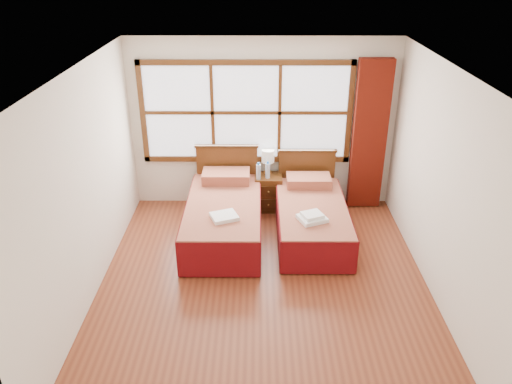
{
  "coord_description": "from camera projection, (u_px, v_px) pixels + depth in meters",
  "views": [
    {
      "loc": [
        -0.07,
        -4.98,
        3.71
      ],
      "look_at": [
        -0.1,
        0.7,
        0.92
      ],
      "focal_mm": 35.0,
      "sensor_mm": 36.0,
      "label": 1
    }
  ],
  "objects": [
    {
      "name": "bottle_far",
      "position": [
        268.0,
        170.0,
        7.54
      ],
      "size": [
        0.07,
        0.07,
        0.27
      ],
      "color": "#A1B8CF",
      "rests_on": "nightstand"
    },
    {
      "name": "wall_left",
      "position": [
        84.0,
        189.0,
        5.54
      ],
      "size": [
        0.0,
        4.5,
        4.5
      ],
      "primitive_type": "plane",
      "rotation": [
        1.57,
        0.0,
        1.57
      ],
      "color": "silver",
      "rests_on": "floor"
    },
    {
      "name": "wall_right",
      "position": [
        445.0,
        190.0,
        5.52
      ],
      "size": [
        0.0,
        4.5,
        4.5
      ],
      "primitive_type": "plane",
      "rotation": [
        1.57,
        0.0,
        -1.57
      ],
      "color": "silver",
      "rests_on": "floor"
    },
    {
      "name": "curtain",
      "position": [
        369.0,
        136.0,
        7.47
      ],
      "size": [
        0.5,
        0.16,
        2.3
      ],
      "primitive_type": "cube",
      "color": "#5A1309",
      "rests_on": "wall_back"
    },
    {
      "name": "bed_right",
      "position": [
        311.0,
        217.0,
        7.05
      ],
      "size": [
        0.97,
        1.99,
        0.93
      ],
      "color": "#3B200C",
      "rests_on": "floor"
    },
    {
      "name": "towels_right",
      "position": [
        312.0,
        217.0,
        6.51
      ],
      "size": [
        0.42,
        0.4,
        0.1
      ],
      "rotation": [
        0.0,
        0.0,
        0.39
      ],
      "color": "white",
      "rests_on": "bed_right"
    },
    {
      "name": "towels_left",
      "position": [
        224.0,
        217.0,
        6.48
      ],
      "size": [
        0.41,
        0.39,
        0.05
      ],
      "rotation": [
        0.0,
        0.0,
        0.38
      ],
      "color": "white",
      "rests_on": "bed_left"
    },
    {
      "name": "ceiling",
      "position": [
        265.0,
        72.0,
        4.96
      ],
      "size": [
        4.5,
        4.5,
        0.0
      ],
      "primitive_type": "plane",
      "rotation": [
        3.14,
        0.0,
        0.0
      ],
      "color": "white",
      "rests_on": "wall_back"
    },
    {
      "name": "floor",
      "position": [
        264.0,
        285.0,
        6.1
      ],
      "size": [
        4.5,
        4.5,
        0.0
      ],
      "primitive_type": "plane",
      "color": "brown",
      "rests_on": "ground"
    },
    {
      "name": "window",
      "position": [
        246.0,
        112.0,
        7.43
      ],
      "size": [
        3.16,
        0.06,
        1.56
      ],
      "color": "white",
      "rests_on": "wall_back"
    },
    {
      "name": "lamp",
      "position": [
        268.0,
        157.0,
        7.65
      ],
      "size": [
        0.19,
        0.19,
        0.38
      ],
      "color": "gold",
      "rests_on": "nightstand"
    },
    {
      "name": "wall_back",
      "position": [
        263.0,
        124.0,
        7.55
      ],
      "size": [
        4.0,
        0.0,
        4.0
      ],
      "primitive_type": "plane",
      "rotation": [
        1.57,
        0.0,
        0.0
      ],
      "color": "silver",
      "rests_on": "floor"
    },
    {
      "name": "nightstand",
      "position": [
        268.0,
        192.0,
        7.77
      ],
      "size": [
        0.42,
        0.42,
        0.56
      ],
      "color": "#4F2B11",
      "rests_on": "floor"
    },
    {
      "name": "bed_left",
      "position": [
        224.0,
        215.0,
        7.04
      ],
      "size": [
        1.04,
        2.06,
        1.01
      ],
      "color": "#3B200C",
      "rests_on": "floor"
    },
    {
      "name": "bottle_near",
      "position": [
        258.0,
        172.0,
        7.5
      ],
      "size": [
        0.07,
        0.07,
        0.27
      ],
      "color": "#A1B8CF",
      "rests_on": "nightstand"
    }
  ]
}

